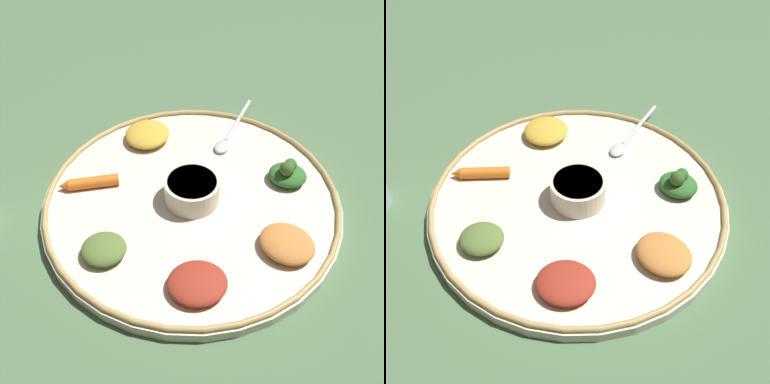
% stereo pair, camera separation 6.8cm
% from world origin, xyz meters
% --- Properties ---
extents(ground_plane, '(2.40, 2.40, 0.00)m').
position_xyz_m(ground_plane, '(0.00, 0.00, 0.00)').
color(ground_plane, '#4C6B47').
extents(platter, '(0.43, 0.43, 0.02)m').
position_xyz_m(platter, '(0.00, 0.00, 0.01)').
color(platter, beige).
rests_on(platter, ground_plane).
extents(platter_rim, '(0.43, 0.43, 0.01)m').
position_xyz_m(platter_rim, '(0.00, 0.00, 0.02)').
color(platter_rim, tan).
rests_on(platter_rim, platter).
extents(center_bowl, '(0.08, 0.08, 0.04)m').
position_xyz_m(center_bowl, '(0.00, 0.00, 0.04)').
color(center_bowl, beige).
rests_on(center_bowl, platter).
extents(spoon, '(0.16, 0.03, 0.01)m').
position_xyz_m(spoon, '(0.16, -0.01, 0.02)').
color(spoon, silver).
rests_on(spoon, platter).
extents(greens_pile, '(0.05, 0.06, 0.04)m').
position_xyz_m(greens_pile, '(0.08, -0.12, 0.03)').
color(greens_pile, '#2D6628').
rests_on(greens_pile, platter).
extents(carrot_near_spoon, '(0.06, 0.09, 0.02)m').
position_xyz_m(carrot_near_spoon, '(-0.02, 0.15, 0.03)').
color(carrot_near_spoon, orange).
rests_on(carrot_near_spoon, platter).
extents(mound_collards, '(0.08, 0.08, 0.02)m').
position_xyz_m(mound_collards, '(-0.13, 0.08, 0.03)').
color(mound_collards, '#567033').
rests_on(mound_collards, platter).
extents(mound_squash, '(0.09, 0.09, 0.02)m').
position_xyz_m(mound_squash, '(-0.05, -0.15, 0.03)').
color(mound_squash, '#C67A38').
rests_on(mound_squash, platter).
extents(mound_beet, '(0.09, 0.09, 0.02)m').
position_xyz_m(mound_beet, '(-0.14, -0.05, 0.03)').
color(mound_beet, maroon).
rests_on(mound_beet, platter).
extents(mound_lentil_yellow, '(0.08, 0.08, 0.02)m').
position_xyz_m(mound_lentil_yellow, '(0.11, 0.11, 0.03)').
color(mound_lentil_yellow, gold).
rests_on(mound_lentil_yellow, platter).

